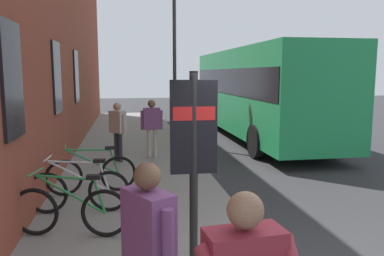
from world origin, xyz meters
TOP-DOWN VIEW (x-y plane):
  - ground at (6.00, -1.00)m, footprint 60.00×60.00m
  - sidewalk_pavement at (8.00, 1.75)m, footprint 24.00×3.50m
  - bicycle_nearest_sign at (1.99, 2.79)m, footprint 0.57×1.74m
  - bicycle_far_end at (2.98, 2.79)m, footprint 0.48×1.77m
  - bicycle_leaning_wall at (4.05, 2.65)m, footprint 0.48×1.76m
  - transit_info_sign at (0.76, 1.18)m, footprint 0.10×0.55m
  - city_bus at (10.45, -3.00)m, footprint 10.50×2.66m
  - pedestrian_near_bus at (7.18, 1.25)m, footprint 0.24×0.63m
  - pedestrian_by_facade at (-0.62, 1.80)m, footprint 0.56×0.45m
  - pedestrian_crossing_street at (6.82, 2.19)m, footprint 0.50×0.48m
  - street_lamp at (9.50, 0.30)m, footprint 0.28×0.28m

SIDE VIEW (x-z plane):
  - ground at x=6.00m, z-range 0.00..0.00m
  - sidewalk_pavement at x=8.00m, z-range 0.00..0.12m
  - bicycle_nearest_sign at x=1.99m, z-range 0.02..1.00m
  - bicycle_far_end at x=2.98m, z-range 0.02..1.00m
  - bicycle_leaning_wall at x=4.05m, z-range 0.02..1.00m
  - pedestrian_crossing_street at x=6.82m, z-range 0.30..1.90m
  - pedestrian_near_bus at x=7.18m, z-range 0.30..1.95m
  - pedestrian_by_facade at x=-0.62m, z-range 0.30..1.98m
  - transit_info_sign at x=0.76m, z-range 0.52..2.92m
  - city_bus at x=10.45m, z-range 0.24..3.59m
  - street_lamp at x=9.50m, z-range 0.61..5.99m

